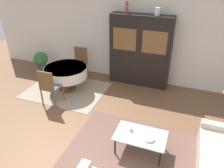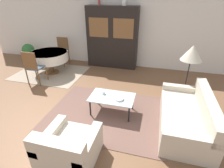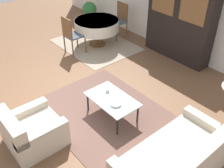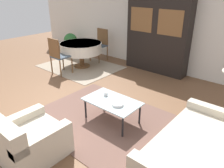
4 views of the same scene
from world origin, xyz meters
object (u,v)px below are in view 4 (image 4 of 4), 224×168
bowl (118,104)px  cup (106,94)px  potted_plant (71,41)px  dining_chair_near (58,54)px  armchair (28,140)px  dining_table (81,48)px  dining_chair_far (100,43)px  coffee_table (112,103)px  display_cabinet (158,34)px  couch (198,151)px

bowl → cup: bearing=161.3°
cup → potted_plant: (-3.95, 2.43, -0.06)m
dining_chair_near → armchair: bearing=-44.8°
armchair → dining_table: 3.90m
armchair → dining_chair_far: 4.60m
coffee_table → bowl: bearing=-18.9°
display_cabinet → coffee_table: bearing=-75.0°
display_cabinet → bowl: bearing=-72.1°
armchair → cup: 1.56m
couch → dining_chair_near: dining_chair_near is taller
couch → dining_table: (-4.24, 1.76, 0.32)m
dining_table → display_cabinet: bearing=31.9°
armchair → display_cabinet: display_cabinet is taller
couch → bowl: 1.44m
display_cabinet → armchair: bearing=-84.3°
couch → cup: 1.85m
coffee_table → display_cabinet: display_cabinet is taller
coffee_table → dining_chair_near: (-2.63, 0.81, 0.20)m
display_cabinet → potted_plant: bearing=-174.7°
cup → potted_plant: 4.63m
cup → potted_plant: bearing=148.4°
couch → dining_chair_far: dining_chair_far is taller
coffee_table → bowl: bowl is taller
bowl → armchair: bearing=-109.6°
coffee_table → cup: 0.24m
dining_chair_far → cup: dining_chair_far is taller
display_cabinet → dining_table: display_cabinet is taller
armchair → display_cabinet: size_ratio=0.41×
bowl → coffee_table: bearing=161.1°
dining_table → potted_plant: 1.76m
dining_chair_far → potted_plant: (-1.53, 0.01, -0.18)m
bowl → potted_plant: size_ratio=0.29×
dining_table → couch: bearing=-22.5°
bowl → potted_plant: bearing=149.4°
bowl → potted_plant: 5.05m
armchair → couch: bearing=35.4°
display_cabinet → dining_chair_far: 1.97m
display_cabinet → potted_plant: 3.49m
coffee_table → dining_table: size_ratio=0.81×
coffee_table → dining_chair_near: bearing=162.8°
couch → armchair: size_ratio=2.12×
armchair → dining_chair_near: dining_chair_near is taller
cup → dining_table: bearing=146.8°
dining_chair_near → bowl: dining_chair_near is taller
coffee_table → potted_plant: potted_plant is taller
dining_chair_far → cup: size_ratio=13.10×
display_cabinet → cup: display_cabinet is taller
coffee_table → bowl: size_ratio=4.94×
couch → display_cabinet: size_ratio=0.87×
coffee_table → bowl: (0.18, -0.06, 0.06)m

